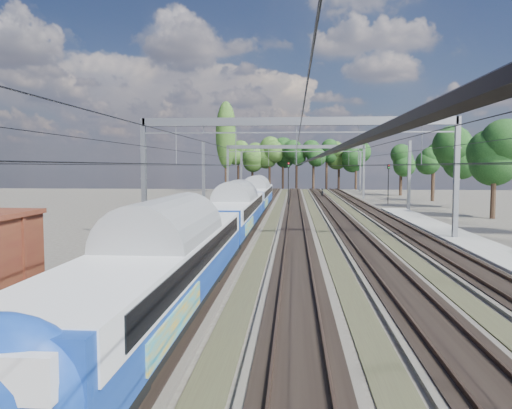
# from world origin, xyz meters

# --- Properties ---
(track_bed) EXTENTS (21.00, 130.00, 0.34)m
(track_bed) POSITION_xyz_m (-0.00, 45.00, 0.10)
(track_bed) COLOR #47423A
(track_bed) RESTS_ON ground
(catenary) EXTENTS (25.65, 130.00, 9.00)m
(catenary) POSITION_xyz_m (0.33, 52.69, 6.40)
(catenary) COLOR gray
(catenary) RESTS_ON ground
(tree_belt) EXTENTS (39.29, 98.78, 12.10)m
(tree_belt) POSITION_xyz_m (7.01, 94.08, 8.46)
(tree_belt) COLOR black
(tree_belt) RESTS_ON ground
(poplar) EXTENTS (4.40, 4.40, 19.04)m
(poplar) POSITION_xyz_m (-14.50, 98.00, 11.89)
(poplar) COLOR black
(poplar) RESTS_ON ground
(emu_train) EXTENTS (2.89, 61.16, 4.23)m
(emu_train) POSITION_xyz_m (-4.50, 29.59, 2.49)
(emu_train) COLOR black
(emu_train) RESTS_ON ground
(worker) EXTENTS (0.57, 0.68, 1.60)m
(worker) POSITION_xyz_m (4.79, 80.62, 0.80)
(worker) COLOR black
(worker) RESTS_ON ground
(signal_near) EXTENTS (0.40, 0.36, 5.96)m
(signal_near) POSITION_xyz_m (-0.93, 61.37, 3.77)
(signal_near) COLOR black
(signal_near) RESTS_ON ground
(signal_far) EXTENTS (0.39, 0.36, 5.72)m
(signal_far) POSITION_xyz_m (13.27, 65.42, 3.62)
(signal_far) COLOR black
(signal_far) RESTS_ON ground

